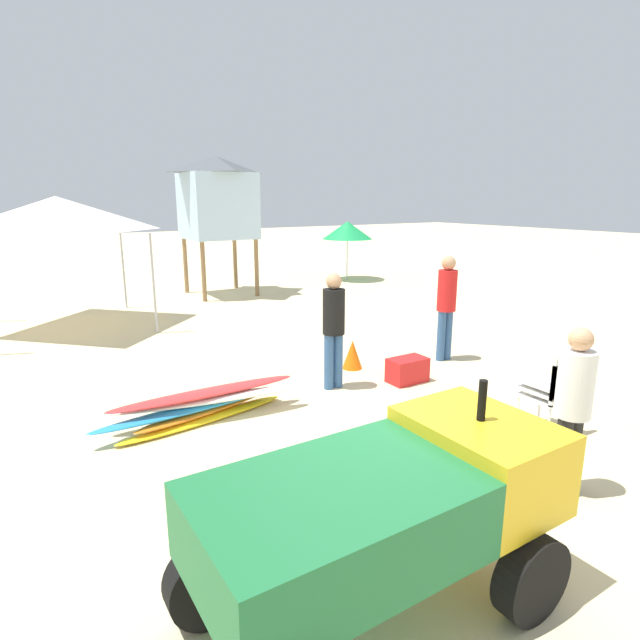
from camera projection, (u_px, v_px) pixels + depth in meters
ground at (378, 476)px, 5.18m from camera, size 80.00×80.00×0.00m
utility_cart at (391, 507)px, 3.32m from camera, size 2.56×1.30×1.50m
stacked_plastic_chairs at (554, 386)px, 5.96m from camera, size 0.48×0.48×1.02m
surfboard_pile at (204, 405)px, 6.42m from camera, size 2.72×0.77×0.40m
lifeguard_near_left at (573, 401)px, 4.67m from camera, size 0.32×0.32×1.62m
lifeguard_near_right at (334, 323)px, 7.36m from camera, size 0.32×0.32×1.70m
lifeguard_far_right at (446, 301)px, 8.66m from camera, size 0.32×0.32×1.80m
popup_canopy at (57, 214)px, 10.56m from camera, size 3.01×3.01×2.78m
lifeguard_tower at (217, 197)px, 14.32m from camera, size 1.98×1.98×3.86m
beach_umbrella_left at (347, 230)px, 17.20m from camera, size 1.69×1.69×1.98m
traffic_cone_near at (352, 354)px, 8.40m from camera, size 0.33×0.33×0.47m
cooler_box at (407, 370)px, 7.80m from camera, size 0.60×0.36×0.37m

